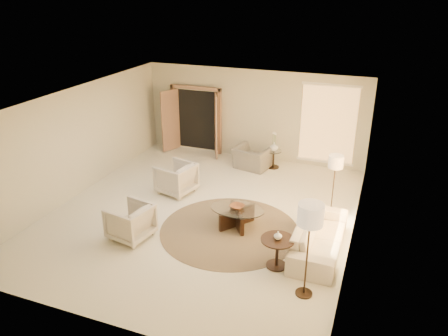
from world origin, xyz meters
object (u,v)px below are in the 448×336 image
(end_table, at_px, (277,248))
(side_vase, at_px, (274,147))
(armchair_left, at_px, (176,177))
(side_table, at_px, (273,157))
(accent_chair, at_px, (252,154))
(bowl, at_px, (237,207))
(armchair_right, at_px, (130,220))
(floor_lamp_far, at_px, (310,219))
(end_vase, at_px, (278,235))
(sofa, at_px, (319,236))
(coffee_table, at_px, (237,215))
(floor_lamp_near, at_px, (336,164))

(end_table, distance_m, side_vase, 5.04)
(armchair_left, xyz_separation_m, side_table, (1.98, 2.57, -0.12))
(end_table, bearing_deg, accent_chair, 113.16)
(side_table, xyz_separation_m, bowl, (0.12, -3.67, 0.17))
(armchair_right, bearing_deg, armchair_left, -167.52)
(accent_chair, height_order, side_table, accent_chair)
(armchair_left, bearing_deg, side_vase, 155.63)
(armchair_left, xyz_separation_m, accent_chair, (1.38, 2.30, -0.01))
(floor_lamp_far, height_order, end_vase, floor_lamp_far)
(side_vase, bearing_deg, sofa, -62.94)
(side_vase, bearing_deg, end_table, -74.30)
(coffee_table, bearing_deg, end_table, -43.55)
(sofa, distance_m, bowl, 1.96)
(end_table, bearing_deg, armchair_right, -178.24)
(accent_chair, xyz_separation_m, end_table, (1.96, -4.58, -0.01))
(sofa, bearing_deg, accent_chair, 35.40)
(armchair_right, distance_m, side_table, 5.30)
(floor_lamp_far, bearing_deg, armchair_left, 143.98)
(armchair_right, xyz_separation_m, side_vase, (1.90, 4.95, 0.25))
(sofa, relative_size, bowl, 7.22)
(armchair_left, distance_m, floor_lamp_near, 4.12)
(accent_chair, xyz_separation_m, floor_lamp_far, (2.64, -5.22, 1.11))
(floor_lamp_far, bearing_deg, coffee_table, 136.46)
(end_table, xyz_separation_m, side_vase, (-1.36, 4.85, 0.25))
(end_table, relative_size, floor_lamp_far, 0.36)
(accent_chair, distance_m, floor_lamp_far, 5.95)
(armchair_left, xyz_separation_m, end_table, (3.34, -2.28, -0.02))
(end_table, xyz_separation_m, floor_lamp_near, (0.68, 2.70, 0.81))
(floor_lamp_far, distance_m, end_vase, 1.26)
(armchair_left, xyz_separation_m, bowl, (2.10, -1.09, 0.05))
(sofa, xyz_separation_m, side_vase, (-2.04, 4.00, 0.34))
(floor_lamp_far, height_order, bowl, floor_lamp_far)
(accent_chair, height_order, end_table, accent_chair)
(bowl, bearing_deg, floor_lamp_far, -43.54)
(sofa, relative_size, end_vase, 13.68)
(accent_chair, height_order, bowl, accent_chair)
(armchair_left, bearing_deg, sofa, 83.68)
(armchair_left, relative_size, bowl, 2.81)
(floor_lamp_near, height_order, end_vase, floor_lamp_near)
(accent_chair, bearing_deg, bowl, 113.45)
(armchair_left, height_order, coffee_table, armchair_left)
(floor_lamp_near, distance_m, side_vase, 3.02)
(side_vase, bearing_deg, side_table, 75.96)
(sofa, distance_m, side_table, 4.49)
(armchair_right, distance_m, bowl, 2.39)
(coffee_table, bearing_deg, floor_lamp_far, -43.54)
(coffee_table, relative_size, side_table, 2.35)
(end_table, bearing_deg, side_table, 105.70)
(accent_chair, relative_size, coffee_table, 0.79)
(sofa, height_order, armchair_right, armchair_right)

